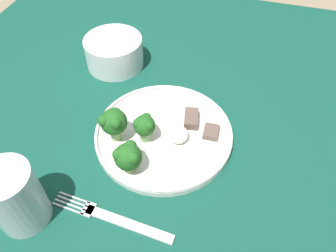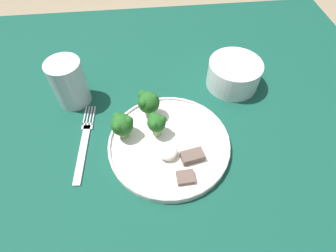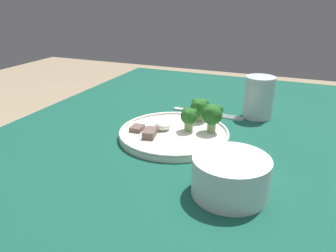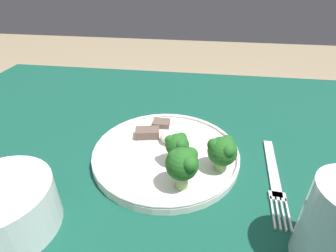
{
  "view_description": "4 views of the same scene",
  "coord_description": "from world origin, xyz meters",
  "px_view_note": "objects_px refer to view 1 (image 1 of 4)",
  "views": [
    {
      "loc": [
        -0.33,
        -0.19,
        1.24
      ],
      "look_at": [
        0.05,
        -0.07,
        0.79
      ],
      "focal_mm": 35.0,
      "sensor_mm": 36.0,
      "label": 1
    },
    {
      "loc": [
        0.0,
        -0.37,
        1.24
      ],
      "look_at": [
        0.04,
        -0.04,
        0.8
      ],
      "focal_mm": 28.0,
      "sensor_mm": 36.0,
      "label": 2
    },
    {
      "loc": [
        0.68,
        0.18,
        1.08
      ],
      "look_at": [
        0.02,
        -0.09,
        0.79
      ],
      "focal_mm": 35.0,
      "sensor_mm": 36.0,
      "label": 3
    },
    {
      "loc": [
        -0.02,
        0.29,
        1.06
      ],
      "look_at": [
        0.03,
        -0.09,
        0.82
      ],
      "focal_mm": 28.0,
      "sensor_mm": 36.0,
      "label": 4
    }
  ],
  "objects_px": {
    "fork": "(113,218)",
    "drinking_glass": "(16,199)",
    "dinner_plate": "(164,134)",
    "cream_bowl": "(114,53)"
  },
  "relations": [
    {
      "from": "fork",
      "to": "dinner_plate",
      "type": "bearing_deg",
      "value": -8.66
    },
    {
      "from": "dinner_plate",
      "to": "drinking_glass",
      "type": "xyz_separation_m",
      "value": [
        -0.21,
        0.16,
        0.04
      ]
    },
    {
      "from": "dinner_plate",
      "to": "cream_bowl",
      "type": "height_order",
      "value": "cream_bowl"
    },
    {
      "from": "cream_bowl",
      "to": "fork",
      "type": "bearing_deg",
      "value": -158.29
    },
    {
      "from": "cream_bowl",
      "to": "drinking_glass",
      "type": "bearing_deg",
      "value": -178.31
    },
    {
      "from": "fork",
      "to": "drinking_glass",
      "type": "distance_m",
      "value": 0.14
    },
    {
      "from": "dinner_plate",
      "to": "cream_bowl",
      "type": "xyz_separation_m",
      "value": [
        0.18,
        0.17,
        0.02
      ]
    },
    {
      "from": "dinner_plate",
      "to": "cream_bowl",
      "type": "distance_m",
      "value": 0.25
    },
    {
      "from": "fork",
      "to": "drinking_glass",
      "type": "relative_size",
      "value": 1.82
    },
    {
      "from": "dinner_plate",
      "to": "fork",
      "type": "xyz_separation_m",
      "value": [
        -0.18,
        0.03,
        -0.01
      ]
    }
  ]
}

